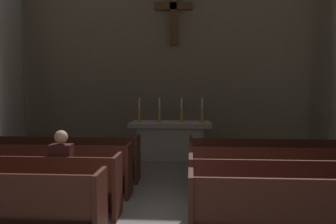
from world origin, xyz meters
TOP-DOWN VIEW (x-y plane):
  - pew_left_row_2 at (-2.17, 0.93)m, footprint 3.30×0.50m
  - pew_left_row_3 at (-2.17, 1.89)m, footprint 3.30×0.50m
  - pew_left_row_4 at (-2.17, 2.86)m, footprint 3.30×0.50m
  - pew_right_row_1 at (2.17, -0.04)m, footprint 3.30×0.50m
  - pew_right_row_2 at (2.17, 0.93)m, footprint 3.30×0.50m
  - pew_right_row_3 at (2.17, 1.89)m, footprint 3.30×0.50m
  - pew_right_row_4 at (2.17, 2.86)m, footprint 3.30×0.50m
  - column_left_fourth at (-4.88, 6.02)m, footprint 1.11×1.11m
  - altar at (0.00, 5.18)m, footprint 2.20×0.90m
  - candlestick_outer_left at (-0.85, 5.18)m, footprint 0.16×0.16m
  - candlestick_inner_left at (-0.30, 5.18)m, footprint 0.16×0.16m
  - candlestick_inner_right at (0.30, 5.18)m, footprint 0.16×0.16m
  - candlestick_outer_right at (0.85, 5.18)m, footprint 0.16×0.16m
  - apse_with_cross at (0.00, 6.88)m, footprint 10.93×0.47m
  - lone_worshipper at (-1.37, 0.96)m, footprint 0.32×0.43m

SIDE VIEW (x-z plane):
  - pew_left_row_2 at x=-2.17m, z-range 0.00..0.95m
  - pew_left_row_3 at x=-2.17m, z-range 0.00..0.95m
  - pew_left_row_4 at x=-2.17m, z-range 0.00..0.95m
  - pew_right_row_1 at x=2.17m, z-range 0.00..0.95m
  - pew_right_row_2 at x=2.17m, z-range 0.00..0.95m
  - pew_right_row_3 at x=2.17m, z-range 0.00..0.95m
  - pew_right_row_4 at x=2.17m, z-range 0.00..0.95m
  - altar at x=0.00m, z-range 0.03..1.04m
  - lone_worshipper at x=-1.37m, z-range 0.03..1.35m
  - candlestick_outer_left at x=-0.85m, z-range 0.89..1.54m
  - candlestick_inner_left at x=-0.30m, z-range 0.89..1.54m
  - candlestick_inner_right at x=0.30m, z-range 0.89..1.54m
  - candlestick_outer_right at x=0.85m, z-range 0.89..1.54m
  - column_left_fourth at x=-4.88m, z-range -0.08..6.23m
  - apse_with_cross at x=0.00m, z-range 0.00..7.54m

